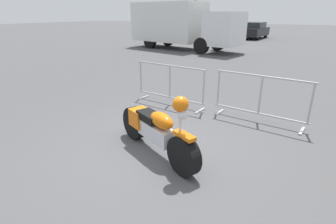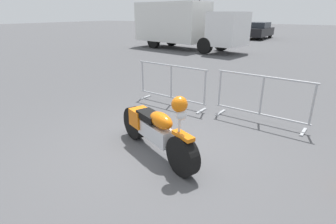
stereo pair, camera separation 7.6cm
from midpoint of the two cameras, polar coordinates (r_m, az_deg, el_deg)
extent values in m
plane|color=#4C4C4F|center=(4.81, -2.53, -8.10)|extent=(120.00, 120.00, 0.00)
cylinder|color=black|center=(3.98, 2.90, -9.47)|extent=(0.65, 0.41, 0.63)
cylinder|color=black|center=(5.14, -7.73, -2.38)|extent=(0.65, 0.41, 0.63)
cube|color=silver|center=(4.49, -3.15, -4.37)|extent=(0.85, 0.54, 0.28)
ellipsoid|color=orange|center=(4.24, -1.93, -1.83)|extent=(0.61, 0.45, 0.26)
cube|color=black|center=(4.53, -4.41, -0.88)|extent=(0.58, 0.46, 0.12)
cube|color=orange|center=(4.86, -6.43, -1.20)|extent=(0.45, 0.43, 0.32)
cube|color=orange|center=(3.83, 2.99, -5.13)|extent=(0.42, 0.28, 0.06)
cylinder|color=silver|center=(3.84, 2.11, -2.82)|extent=(0.05, 0.05, 0.44)
sphere|color=silver|center=(3.74, 2.61, -0.64)|extent=(0.16, 0.16, 0.16)
sphere|color=orange|center=(3.72, 2.17, 1.70)|extent=(0.24, 0.24, 0.24)
cylinder|color=#9EA0A5|center=(6.83, 0.06, 10.07)|extent=(2.11, 0.20, 0.04)
cylinder|color=#9EA0A5|center=(7.04, 0.06, 3.26)|extent=(2.11, 0.20, 0.04)
cylinder|color=#9EA0A5|center=(7.53, -6.22, 7.67)|extent=(0.05, 0.05, 0.85)
cylinder|color=#9EA0A5|center=(6.92, 0.06, 6.61)|extent=(0.05, 0.05, 0.85)
cylinder|color=#9EA0A5|center=(6.40, 7.42, 5.27)|extent=(0.05, 0.05, 0.85)
cube|color=#9EA0A5|center=(7.65, -5.65, 3.15)|extent=(0.09, 0.44, 0.03)
cube|color=#9EA0A5|center=(6.62, 6.65, 0.28)|extent=(0.09, 0.44, 0.03)
cylinder|color=#9EA0A5|center=(5.99, 19.61, 7.34)|extent=(2.11, 0.20, 0.04)
cylinder|color=#9EA0A5|center=(6.22, 18.67, -0.27)|extent=(2.11, 0.20, 0.04)
cylinder|color=#9EA0A5|center=(6.43, 10.58, 5.15)|extent=(0.05, 0.05, 0.85)
cylinder|color=#9EA0A5|center=(6.09, 19.13, 3.46)|extent=(0.05, 0.05, 0.85)
cylinder|color=#9EA0A5|center=(5.91, 28.39, 1.55)|extent=(0.05, 0.05, 0.85)
cube|color=#9EA0A5|center=(6.59, 10.78, -0.07)|extent=(0.09, 0.44, 0.03)
cube|color=#9EA0A5|center=(6.12, 26.79, -3.71)|extent=(0.09, 0.44, 0.03)
cube|color=silver|center=(18.85, -0.03, 19.01)|extent=(5.29, 3.04, 2.50)
cube|color=silver|center=(16.43, 12.06, 17.27)|extent=(2.11, 2.44, 1.90)
cylinder|color=black|center=(17.80, 10.67, 14.53)|extent=(0.99, 0.42, 0.96)
cylinder|color=black|center=(16.16, 7.13, 14.11)|extent=(0.99, 0.42, 0.96)
cylinder|color=black|center=(20.22, -0.11, 15.58)|extent=(0.99, 0.42, 0.96)
cylinder|color=black|center=(18.79, -4.05, 15.14)|extent=(0.99, 0.42, 0.96)
cube|color=#B21E19|center=(30.48, 2.27, 17.54)|extent=(1.84, 4.23, 0.68)
cube|color=#1E232B|center=(30.33, 2.14, 18.63)|extent=(1.63, 2.19, 0.49)
cylinder|color=black|center=(32.01, 2.41, 17.19)|extent=(0.23, 0.63, 0.62)
cylinder|color=black|center=(31.30, 4.76, 17.06)|extent=(0.23, 0.63, 0.62)
cylinder|color=black|center=(29.75, -0.35, 16.94)|extent=(0.23, 0.63, 0.62)
cylinder|color=black|center=(28.99, 2.10, 16.82)|extent=(0.23, 0.63, 0.62)
cube|color=white|center=(28.92, 6.94, 17.32)|extent=(1.96, 4.52, 0.73)
cube|color=#1E232B|center=(28.75, 6.85, 18.55)|extent=(1.75, 2.34, 0.52)
cylinder|color=black|center=(30.56, 6.84, 16.94)|extent=(0.25, 0.67, 0.66)
cylinder|color=black|center=(29.90, 9.56, 16.73)|extent=(0.25, 0.67, 0.66)
cylinder|color=black|center=(28.04, 4.09, 16.69)|extent=(0.25, 0.67, 0.66)
cylinder|color=black|center=(27.32, 7.00, 16.49)|extent=(0.25, 0.67, 0.66)
cube|color=tan|center=(28.36, 12.69, 16.88)|extent=(1.89, 4.36, 0.70)
cube|color=#1E232B|center=(28.19, 12.67, 18.08)|extent=(1.68, 2.26, 0.50)
cylinder|color=black|center=(29.93, 12.27, 16.53)|extent=(0.24, 0.65, 0.64)
cylinder|color=black|center=(29.42, 15.04, 16.24)|extent=(0.24, 0.65, 0.64)
cylinder|color=black|center=(27.39, 10.06, 16.32)|extent=(0.24, 0.65, 0.64)
cylinder|color=black|center=(26.83, 13.04, 16.03)|extent=(0.24, 0.65, 0.64)
cube|color=black|center=(27.30, 18.17, 16.27)|extent=(1.94, 4.46, 0.72)
cube|color=#1E232B|center=(27.12, 18.22, 17.55)|extent=(1.72, 2.31, 0.51)
cylinder|color=black|center=(28.88, 17.42, 15.95)|extent=(0.25, 0.66, 0.66)
cylinder|color=black|center=(28.49, 20.41, 15.56)|extent=(0.25, 0.66, 0.66)
cylinder|color=black|center=(26.19, 15.57, 15.72)|extent=(0.25, 0.66, 0.66)
cylinder|color=black|center=(25.77, 18.85, 15.32)|extent=(0.25, 0.66, 0.66)
cylinder|color=#262838|center=(21.91, 5.10, 15.77)|extent=(0.32, 0.32, 0.85)
cylinder|color=maroon|center=(21.86, 5.16, 17.69)|extent=(0.46, 0.46, 0.62)
sphere|color=tan|center=(21.84, 5.20, 18.79)|extent=(0.22, 0.22, 0.22)
cylinder|color=#595B60|center=(26.65, 5.84, 21.63)|extent=(0.12, 0.12, 5.50)
camera|label=1|loc=(0.04, -90.46, -0.18)|focal=28.00mm
camera|label=2|loc=(0.04, 89.54, 0.18)|focal=28.00mm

